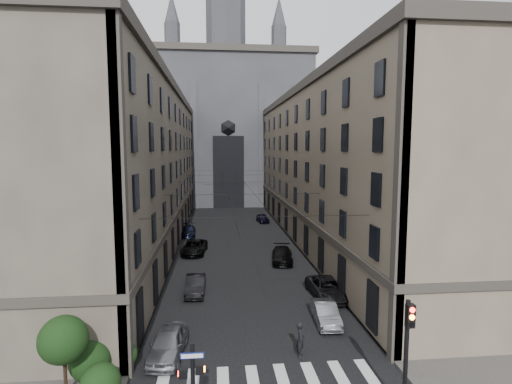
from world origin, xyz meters
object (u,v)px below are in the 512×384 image
object	(u,v)px
car_left_far	(188,231)
pedestrian	(300,339)
pedestrian_signal_left	(193,383)
car_right_midnear	(327,288)
gothic_tower	(227,120)
car_right_midfar	(282,255)
car_right_near	(326,313)
car_right_far	(263,218)
car_left_midnear	(195,285)
car_left_near	(168,344)
traffic_light_right	(407,344)
car_left_midfar	(194,247)

from	to	relation	value
car_left_far	pedestrian	world-z (taller)	pedestrian
pedestrian_signal_left	car_right_midnear	xyz separation A→B (m)	(9.61, 14.33, -1.59)
gothic_tower	car_right_midfar	bearing A→B (deg)	-85.12
car_right_near	car_right_far	distance (m)	36.69
car_left_midnear	car_left_far	bearing A→B (deg)	96.22
car_left_midnear	car_right_midfar	world-z (taller)	car_right_midfar
car_left_near	car_right_midfar	world-z (taller)	car_left_near
traffic_light_right	car_right_midfar	bearing A→B (deg)	93.36
pedestrian_signal_left	car_left_far	size ratio (longest dim) A/B	0.87
car_right_midnear	car_left_far	bearing A→B (deg)	114.89
traffic_light_right	car_left_far	xyz separation A→B (m)	(-11.80, 37.38, -2.62)
car_left_far	car_right_midfar	xyz separation A→B (m)	(10.40, -13.50, 0.06)
gothic_tower	car_left_midnear	bearing A→B (deg)	-94.21
car_right_near	gothic_tower	bearing A→B (deg)	97.55
car_right_midfar	car_left_far	bearing A→B (deg)	135.51
pedestrian_signal_left	car_left_far	xyz separation A→B (m)	(-2.69, 37.80, -1.65)
car_right_near	pedestrian	bearing A→B (deg)	-119.20
car_left_near	car_right_midfar	distance (m)	20.17
car_left_midfar	car_right_far	bearing A→B (deg)	67.37
car_right_near	pedestrian	xyz separation A→B (m)	(-2.57, -4.03, 0.31)
gothic_tower	traffic_light_right	distance (m)	74.67
pedestrian	car_right_far	bearing A→B (deg)	12.85
pedestrian_signal_left	car_right_midfar	size ratio (longest dim) A/B	0.79
gothic_tower	car_left_midfar	bearing A→B (deg)	-96.28
car_left_near	pedestrian_signal_left	bearing A→B (deg)	-69.41
traffic_light_right	car_left_far	bearing A→B (deg)	107.52
car_left_far	car_left_midnear	bearing A→B (deg)	-87.01
car_right_midfar	pedestrian	world-z (taller)	pedestrian
gothic_tower	car_left_far	distance (m)	40.04
car_right_midnear	car_right_midfar	distance (m)	10.15
car_left_midnear	car_right_midnear	distance (m)	10.48
car_left_far	car_right_midfar	distance (m)	17.04
pedestrian_signal_left	car_right_near	bearing A→B (deg)	50.14
car_left_far	car_right_midnear	distance (m)	26.49
car_left_near	car_left_midnear	xyz separation A→B (m)	(1.06, 9.70, -0.06)
car_left_midfar	car_right_midfar	world-z (taller)	car_left_midfar
pedestrian_signal_left	car_right_far	bearing A→B (deg)	79.86
car_left_near	car_right_far	distance (m)	41.26
car_left_far	pedestrian	size ratio (longest dim) A/B	2.34
car_left_midnear	pedestrian	size ratio (longest dim) A/B	2.17
gothic_tower	pedestrian_signal_left	world-z (taller)	gothic_tower
car_right_midnear	car_right_midfar	xyz separation A→B (m)	(-1.89, 9.97, 0.00)
car_left_midfar	pedestrian	world-z (taller)	pedestrian
car_left_midnear	car_right_near	bearing A→B (deg)	-34.59
car_right_midnear	pedestrian	size ratio (longest dim) A/B	2.65
gothic_tower	car_left_midnear	distance (m)	59.90
car_left_far	pedestrian_signal_left	bearing A→B (deg)	-88.19
car_right_midnear	car_right_midfar	world-z (taller)	car_right_midfar
car_left_far	pedestrian	xyz separation A→B (m)	(8.32, -32.00, 0.32)
pedestrian	car_left_near	bearing A→B (deg)	101.22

